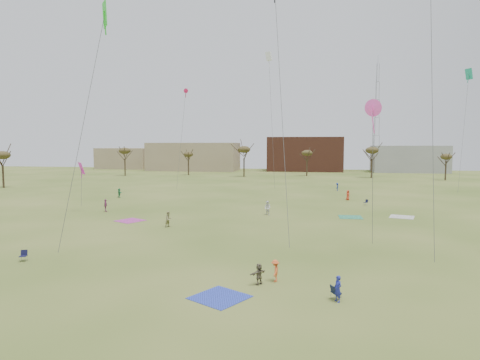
% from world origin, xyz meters
% --- Properties ---
extents(ground, '(260.00, 260.00, 0.00)m').
position_xyz_m(ground, '(0.00, 0.00, 0.00)').
color(ground, '#3E571B').
rests_on(ground, ground).
extents(flyer_near_right, '(0.63, 0.68, 1.56)m').
position_xyz_m(flyer_near_right, '(9.05, -6.66, 0.78)').
color(flyer_near_right, navy).
rests_on(flyer_near_right, ground).
extents(spectator_fore_b, '(1.00, 1.07, 1.75)m').
position_xyz_m(spectator_fore_b, '(-8.31, 13.02, 0.88)').
color(spectator_fore_b, '#989260').
rests_on(spectator_fore_b, ground).
extents(spectator_fore_c, '(1.15, 1.28, 1.41)m').
position_xyz_m(spectator_fore_c, '(4.12, -4.45, 0.71)').
color(spectator_fore_c, brown).
rests_on(spectator_fore_c, ground).
extents(flyer_mid_b, '(0.56, 0.97, 1.49)m').
position_xyz_m(flyer_mid_b, '(5.12, -3.65, 0.74)').
color(flyer_mid_b, orange).
rests_on(flyer_mid_b, ground).
extents(spectator_mid_d, '(0.87, 1.09, 1.73)m').
position_xyz_m(spectator_mid_d, '(-20.56, 21.81, 0.87)').
color(spectator_mid_d, '#9B407C').
rests_on(spectator_mid_d, ground).
extents(spectator_mid_e, '(1.14, 1.09, 1.86)m').
position_xyz_m(spectator_mid_e, '(1.80, 22.81, 0.93)').
color(spectator_mid_e, white).
rests_on(spectator_mid_e, ground).
extents(flyer_far_a, '(1.40, 1.39, 1.62)m').
position_xyz_m(flyer_far_a, '(-25.84, 36.76, 0.81)').
color(flyer_far_a, '#2A7F4D').
rests_on(flyer_far_a, ground).
extents(flyer_far_b, '(0.90, 0.96, 1.65)m').
position_xyz_m(flyer_far_b, '(13.46, 40.02, 0.83)').
color(flyer_far_b, red).
rests_on(flyer_far_b, ground).
extents(flyer_far_c, '(0.89, 1.16, 1.59)m').
position_xyz_m(flyer_far_c, '(12.54, 54.09, 0.79)').
color(flyer_far_c, navy).
rests_on(flyer_far_c, ground).
extents(blanket_blue, '(3.98, 3.98, 0.03)m').
position_xyz_m(blanket_blue, '(2.08, -7.18, 0.00)').
color(blanket_blue, '#2A3EB8').
rests_on(blanket_blue, ground).
extents(blanket_cream, '(3.57, 3.57, 0.03)m').
position_xyz_m(blanket_cream, '(18.90, 24.30, 0.00)').
color(blanket_cream, beige).
rests_on(blanket_cream, ground).
extents(blanket_plum, '(3.91, 3.91, 0.03)m').
position_xyz_m(blanket_plum, '(-14.25, 15.87, 0.00)').
color(blanket_plum, '#B43798').
rests_on(blanket_plum, ground).
extents(blanket_olive, '(2.93, 2.93, 0.03)m').
position_xyz_m(blanket_olive, '(12.39, 23.00, 0.00)').
color(blanket_olive, '#308661').
rests_on(blanket_olive, ground).
extents(camp_chair_left, '(0.64, 0.67, 0.87)m').
position_xyz_m(camp_chair_left, '(-14.96, -2.17, 0.26)').
color(camp_chair_left, '#131334').
rests_on(camp_chair_left, ground).
extents(camp_chair_center, '(0.72, 0.70, 0.87)m').
position_xyz_m(camp_chair_center, '(8.96, -6.28, 0.26)').
color(camp_chair_center, '#121B32').
rests_on(camp_chair_center, ground).
extents(camp_chair_right, '(0.74, 0.73, 0.87)m').
position_xyz_m(camp_chair_right, '(15.67, 34.50, 0.26)').
color(camp_chair_right, '#121533').
rests_on(camp_chair_right, ground).
extents(kites_aloft, '(66.39, 55.07, 25.65)m').
position_xyz_m(kites_aloft, '(1.26, 26.45, 21.57)').
color(kites_aloft, '#D625B2').
rests_on(kites_aloft, ground).
extents(tree_line, '(117.44, 49.32, 8.91)m').
position_xyz_m(tree_line, '(-2.85, 79.12, 7.09)').
color(tree_line, '#3A2B1E').
rests_on(tree_line, ground).
extents(building_tan, '(32.00, 14.00, 10.00)m').
position_xyz_m(building_tan, '(-35.00, 115.00, 5.00)').
color(building_tan, '#937F60').
rests_on(building_tan, ground).
extents(building_brick, '(26.00, 16.00, 12.00)m').
position_xyz_m(building_brick, '(5.00, 120.00, 6.00)').
color(building_brick, brown).
rests_on(building_brick, ground).
extents(building_grey, '(24.00, 12.00, 9.00)m').
position_xyz_m(building_grey, '(40.00, 118.00, 4.50)').
color(building_grey, gray).
rests_on(building_grey, ground).
extents(building_tan_west, '(20.00, 12.00, 8.00)m').
position_xyz_m(building_tan_west, '(-65.00, 122.00, 4.00)').
color(building_tan_west, '#937F60').
rests_on(building_tan_west, ground).
extents(radio_tower, '(1.51, 1.72, 41.00)m').
position_xyz_m(radio_tower, '(30.00, 125.00, 19.21)').
color(radio_tower, '#9EA3A8').
rests_on(radio_tower, ground).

